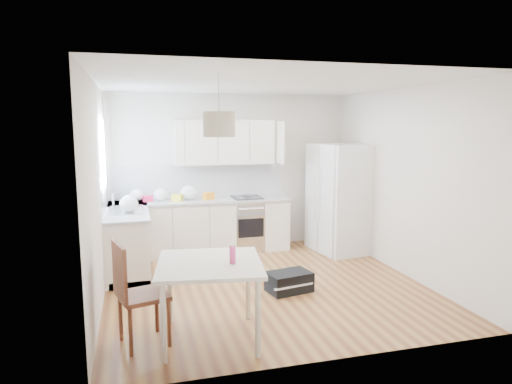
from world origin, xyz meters
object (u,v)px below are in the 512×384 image
at_px(dining_table, 210,271).
at_px(gym_bag, 289,282).
at_px(refrigerator, 341,198).
at_px(dining_chair, 143,293).

distance_m(dining_table, gym_bag, 1.72).
relative_size(dining_table, gym_bag, 2.08).
distance_m(refrigerator, dining_table, 3.78).
height_order(refrigerator, dining_table, refrigerator).
distance_m(dining_chair, gym_bag, 2.15).
bearing_deg(dining_table, gym_bag, 49.05).
xyz_separation_m(dining_table, gym_bag, (1.22, 1.06, -0.59)).
bearing_deg(gym_bag, dining_table, -150.38).
height_order(refrigerator, gym_bag, refrigerator).
bearing_deg(dining_table, refrigerator, 52.58).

